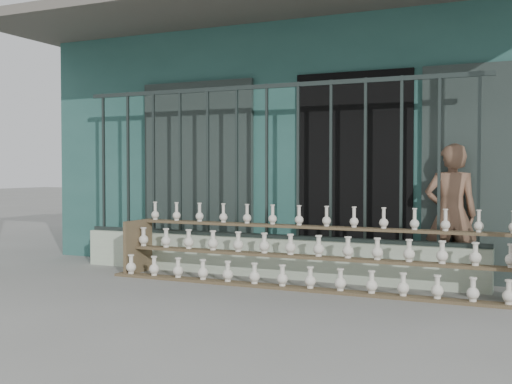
% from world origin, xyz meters
% --- Properties ---
extents(ground, '(60.00, 60.00, 0.00)m').
position_xyz_m(ground, '(0.00, 0.00, 0.00)').
color(ground, slate).
extents(workshop_building, '(7.40, 6.60, 3.21)m').
position_xyz_m(workshop_building, '(0.00, 4.23, 1.62)').
color(workshop_building, '#27534C').
rests_on(workshop_building, ground).
extents(parapet_wall, '(5.00, 0.20, 0.45)m').
position_xyz_m(parapet_wall, '(0.00, 1.30, 0.23)').
color(parapet_wall, '#B2C2A6').
rests_on(parapet_wall, ground).
extents(security_fence, '(5.00, 0.04, 1.80)m').
position_xyz_m(security_fence, '(-0.00, 1.30, 1.35)').
color(security_fence, '#283330').
rests_on(security_fence, parapet_wall).
extents(shelf_rack, '(4.50, 0.68, 0.85)m').
position_xyz_m(shelf_rack, '(0.62, 0.88, 0.36)').
color(shelf_rack, brown).
rests_on(shelf_rack, ground).
extents(elderly_woman, '(0.65, 0.52, 1.53)m').
position_xyz_m(elderly_woman, '(2.04, 1.60, 0.77)').
color(elderly_woman, brown).
rests_on(elderly_woman, ground).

